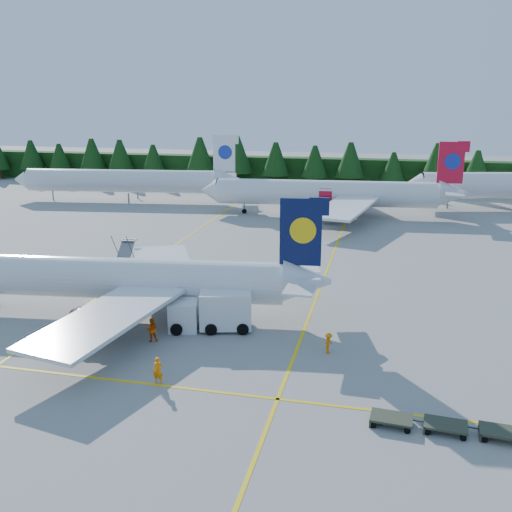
% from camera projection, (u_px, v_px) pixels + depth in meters
% --- Properties ---
extents(ground, '(320.00, 320.00, 0.00)m').
position_uv_depth(ground, '(214.00, 350.00, 42.28)').
color(ground, gray).
rests_on(ground, ground).
extents(taxi_stripe_a, '(0.25, 120.00, 0.01)m').
position_uv_depth(taxi_stripe_a, '(147.00, 264.00, 64.10)').
color(taxi_stripe_a, yellow).
rests_on(taxi_stripe_a, ground).
extents(taxi_stripe_b, '(0.25, 120.00, 0.01)m').
position_uv_depth(taxi_stripe_b, '(325.00, 276.00, 59.75)').
color(taxi_stripe_b, yellow).
rests_on(taxi_stripe_b, ground).
extents(taxi_stripe_cross, '(80.00, 0.25, 0.01)m').
position_uv_depth(taxi_stripe_cross, '(186.00, 388.00, 36.65)').
color(taxi_stripe_cross, yellow).
rests_on(taxi_stripe_cross, ground).
extents(treeline_hedge, '(220.00, 4.00, 6.00)m').
position_uv_depth(treeline_hedge, '(330.00, 173.00, 118.44)').
color(treeline_hedge, black).
rests_on(treeline_hedge, ground).
extents(airliner_navy, '(35.65, 29.18, 10.38)m').
position_uv_depth(airliner_navy, '(101.00, 278.00, 48.80)').
color(airliner_navy, silver).
rests_on(airliner_navy, ground).
extents(airliner_red, '(40.41, 33.13, 11.75)m').
position_uv_depth(airliner_red, '(321.00, 193.00, 89.60)').
color(airliner_red, silver).
rests_on(airliner_red, ground).
extents(airliner_far_left, '(40.70, 8.72, 11.86)m').
position_uv_depth(airliner_far_left, '(115.00, 180.00, 102.46)').
color(airliner_far_left, silver).
rests_on(airliner_far_left, ground).
extents(airstairs, '(3.91, 5.31, 3.35)m').
position_uv_depth(airstairs, '(120.00, 271.00, 59.09)').
color(airstairs, silver).
rests_on(airstairs, ground).
extents(service_truck, '(6.97, 3.90, 3.18)m').
position_uv_depth(service_truck, '(211.00, 311.00, 45.67)').
color(service_truck, white).
rests_on(service_truck, ground).
extents(dolly_train, '(11.33, 1.76, 0.14)m').
position_uv_depth(dolly_train, '(474.00, 428.00, 31.47)').
color(dolly_train, '#2F3526').
rests_on(dolly_train, ground).
extents(crew_a, '(0.71, 0.50, 1.84)m').
position_uv_depth(crew_a, '(158.00, 371.00, 37.03)').
color(crew_a, orange).
rests_on(crew_a, ground).
extents(crew_b, '(1.12, 1.01, 1.88)m').
position_uv_depth(crew_b, '(152.00, 330.00, 43.57)').
color(crew_b, '#F64E05').
rests_on(crew_b, ground).
extents(crew_c, '(0.61, 0.74, 1.55)m').
position_uv_depth(crew_c, '(329.00, 343.00, 41.57)').
color(crew_c, orange).
rests_on(crew_c, ground).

